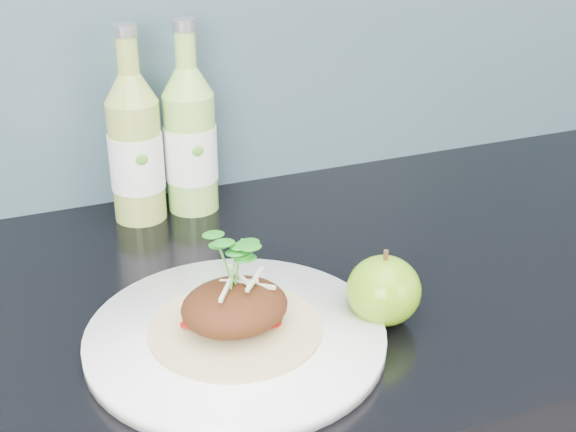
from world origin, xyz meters
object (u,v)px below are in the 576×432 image
at_px(dinner_plate, 236,337).
at_px(cider_bottle_right, 190,140).
at_px(cider_bottle_left, 136,148).
at_px(green_apple, 384,290).

height_order(dinner_plate, cider_bottle_right, cider_bottle_right).
relative_size(cider_bottle_left, cider_bottle_right, 1.00).
bearing_deg(cider_bottle_left, dinner_plate, -66.72).
bearing_deg(cider_bottle_right, green_apple, -59.32).
distance_m(green_apple, cider_bottle_right, 0.36).
relative_size(green_apple, cider_bottle_left, 0.36).
xyz_separation_m(dinner_plate, cider_bottle_left, (-0.02, 0.32, 0.09)).
distance_m(dinner_plate, cider_bottle_right, 0.34).
bearing_deg(dinner_plate, cider_bottle_left, 93.89).
distance_m(dinner_plate, green_apple, 0.16).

